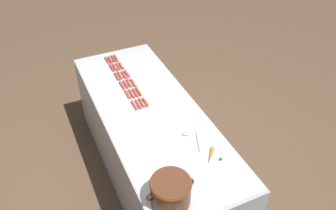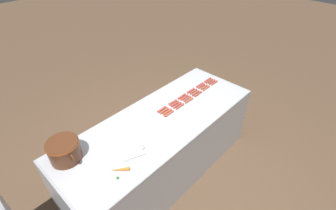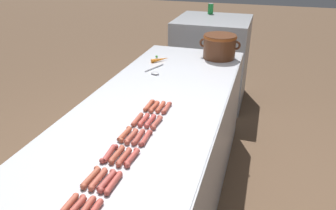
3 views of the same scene
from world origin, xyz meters
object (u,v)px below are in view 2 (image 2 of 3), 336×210
(hot_dog_6, at_px, (212,82))
(serving_spoon, at_px, (140,150))
(hot_dog_0, at_px, (214,83))
(hot_dog_13, at_px, (202,86))
(hot_dog_3, at_px, (189,100))
(hot_dog_1, at_px, (206,88))
(hot_dog_21, at_px, (182,96))
(hot_dog_7, at_px, (204,87))
(hot_dog_18, at_px, (208,80))
(hot_dog_2, at_px, (198,94))
(hot_dog_16, at_px, (175,104))
(hot_dog_10, at_px, (177,105))
(carrot, at_px, (120,170))
(hot_dog_11, at_px, (167,112))
(bean_pot, at_px, (64,149))
(hot_dog_19, at_px, (200,85))
(hot_dog_14, at_px, (193,91))
(hot_dog_22, at_px, (173,102))
(hot_dog_9, at_px, (187,99))
(hot_dog_5, at_px, (169,114))
(hot_dog_17, at_px, (164,111))
(hot_dog_8, at_px, (196,93))
(hot_dog_15, at_px, (184,97))
(hot_dog_20, at_px, (191,91))
(hot_dog_4, at_px, (180,106))
(hot_dog_12, at_px, (209,81))

(hot_dog_6, distance_m, serving_spoon, 1.48)
(hot_dog_0, distance_m, hot_dog_13, 0.19)
(hot_dog_3, bearing_deg, hot_dog_1, -89.13)
(hot_dog_21, bearing_deg, hot_dog_7, -101.89)
(hot_dog_3, height_order, hot_dog_18, same)
(hot_dog_2, distance_m, hot_dog_16, 0.36)
(hot_dog_10, bearing_deg, carrot, 103.72)
(hot_dog_6, bearing_deg, hot_dog_10, 90.24)
(hot_dog_3, xyz_separation_m, hot_dog_11, (0.04, 0.34, 0.00))
(bean_pot, bearing_deg, serving_spoon, -129.24)
(hot_dog_0, height_order, hot_dog_2, same)
(hot_dog_3, bearing_deg, hot_dog_19, -72.52)
(hot_dog_14, xyz_separation_m, hot_dog_18, (0.03, -0.35, 0.00))
(hot_dog_22, xyz_separation_m, serving_spoon, (-0.28, 0.77, -0.00))
(hot_dog_9, distance_m, hot_dog_18, 0.53)
(hot_dog_3, xyz_separation_m, hot_dog_9, (0.04, -0.01, 0.00))
(hot_dog_5, distance_m, hot_dog_13, 0.71)
(hot_dog_17, bearing_deg, hot_dog_0, -94.67)
(hot_dog_8, height_order, carrot, carrot)
(hot_dog_2, bearing_deg, hot_dog_8, 6.53)
(hot_dog_10, relative_size, hot_dog_16, 1.00)
(hot_dog_15, xyz_separation_m, hot_dog_18, (0.04, -0.52, 0.00))
(hot_dog_0, height_order, hot_dog_18, same)
(hot_dog_15, bearing_deg, hot_dog_20, -77.54)
(hot_dog_4, relative_size, hot_dog_10, 1.00)
(carrot, bearing_deg, hot_dog_15, -76.43)
(hot_dog_18, bearing_deg, hot_dog_22, 89.72)
(hot_dog_8, relative_size, serving_spoon, 0.55)
(hot_dog_5, bearing_deg, bean_pot, 77.13)
(hot_dog_2, xyz_separation_m, hot_dog_19, (0.11, -0.18, 0.00))
(hot_dog_4, height_order, hot_dog_6, same)
(hot_dog_22, bearing_deg, hot_dog_5, 121.94)
(hot_dog_13, relative_size, hot_dog_16, 1.00)
(hot_dog_12, xyz_separation_m, hot_dog_22, (0.04, 0.69, 0.00))
(hot_dog_11, distance_m, carrot, 0.90)
(hot_dog_5, height_order, hot_dog_16, same)
(hot_dog_1, xyz_separation_m, hot_dog_7, (0.04, -0.00, 0.00))
(hot_dog_4, height_order, hot_dog_11, same)
(hot_dog_7, relative_size, serving_spoon, 0.55)
(hot_dog_11, bearing_deg, hot_dog_20, -81.56)
(hot_dog_7, distance_m, hot_dog_10, 0.52)
(hot_dog_10, bearing_deg, hot_dog_9, -89.36)
(hot_dog_12, bearing_deg, hot_dog_9, 94.27)
(hot_dog_6, bearing_deg, hot_dog_14, 83.85)
(hot_dog_17, height_order, bean_pot, bean_pot)
(hot_dog_15, height_order, carrot, carrot)
(carrot, bearing_deg, hot_dog_21, -74.69)
(hot_dog_5, distance_m, hot_dog_18, 0.88)
(hot_dog_12, height_order, hot_dog_13, same)
(hot_dog_11, relative_size, hot_dog_21, 1.00)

